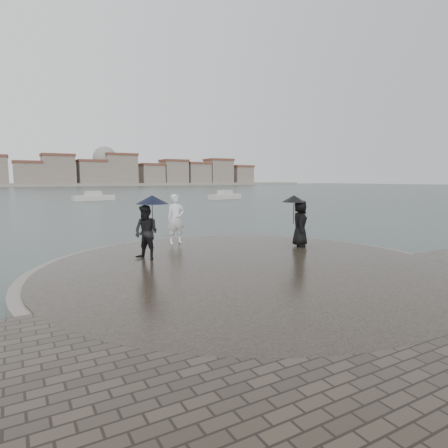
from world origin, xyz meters
TOP-DOWN VIEW (x-y plane):
  - ground at (0.00, 0.00)m, footprint 400.00×400.00m
  - kerb_ring at (0.00, 3.50)m, footprint 12.50×12.50m
  - quay_tip at (0.00, 3.50)m, footprint 11.90×11.90m
  - statue at (-0.38, 8.00)m, footprint 0.73×0.50m
  - visitor_left at (-2.28, 5.71)m, footprint 1.29×1.16m
  - visitor_right at (3.42, 5.08)m, footprint 1.21×1.08m
  - far_skyline at (-6.29, 160.71)m, footprint 260.00×20.00m
  - boats at (2.64, 40.98)m, footprint 44.11×17.80m

SIDE VIEW (x-z plane):
  - ground at x=0.00m, z-range 0.00..0.00m
  - kerb_ring at x=0.00m, z-range 0.00..0.32m
  - quay_tip at x=0.00m, z-range 0.00..0.36m
  - boats at x=2.64m, z-range -0.37..1.13m
  - statue at x=-0.38m, z-range 0.36..2.33m
  - visitor_right at x=3.42m, z-range 0.47..2.42m
  - visitor_left at x=-2.28m, z-range 0.46..2.50m
  - far_skyline at x=-6.29m, z-range -12.89..24.11m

